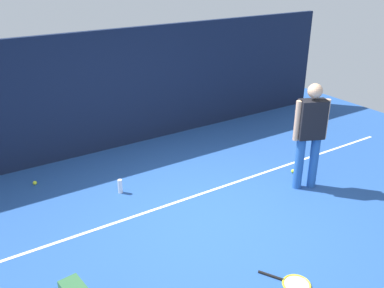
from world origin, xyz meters
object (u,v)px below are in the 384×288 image
at_px(tennis_player, 310,131).
at_px(tennis_ball_near_player, 293,171).
at_px(tennis_racket, 294,283).
at_px(tennis_ball_by_fence, 35,183).
at_px(water_bottle, 120,186).

distance_m(tennis_player, tennis_ball_near_player, 1.05).
height_order(tennis_racket, tennis_ball_by_fence, tennis_ball_by_fence).
bearing_deg(tennis_ball_by_fence, tennis_ball_near_player, -27.43).
xyz_separation_m(tennis_ball_near_player, tennis_ball_by_fence, (-3.80, 1.97, 0.00)).
relative_size(tennis_racket, tennis_ball_by_fence, 9.41).
relative_size(tennis_ball_by_fence, water_bottle, 0.29).
xyz_separation_m(tennis_racket, tennis_ball_by_fence, (-1.86, 3.91, 0.02)).
relative_size(tennis_player, tennis_racket, 2.74).
height_order(tennis_player, water_bottle, tennis_player).
height_order(tennis_racket, water_bottle, water_bottle).
bearing_deg(tennis_racket, tennis_ball_near_player, 105.87).
bearing_deg(water_bottle, tennis_racket, -74.62).
relative_size(tennis_player, water_bottle, 7.50).
bearing_deg(tennis_player, tennis_ball_near_player, 88.74).
distance_m(tennis_player, tennis_ball_by_fence, 4.43).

